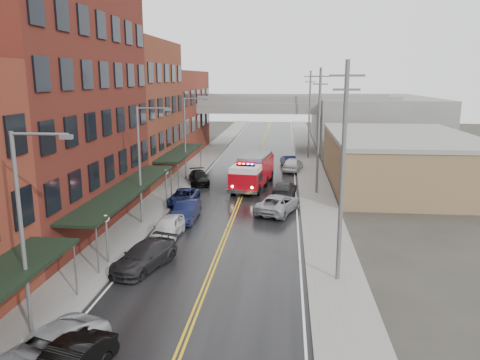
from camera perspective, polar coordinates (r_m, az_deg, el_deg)
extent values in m
cube|color=black|center=(41.43, -0.30, -3.13)|extent=(11.00, 160.00, 0.02)
cube|color=slate|center=(42.78, -10.08, -2.73)|extent=(3.00, 160.00, 0.15)
cube|color=slate|center=(41.31, 9.84, -3.27)|extent=(3.00, 160.00, 0.15)
cube|color=gray|center=(42.36, -7.93, -2.81)|extent=(0.30, 160.00, 0.15)
cube|color=gray|center=(41.22, 7.54, -3.23)|extent=(0.30, 160.00, 0.15)
cube|color=#4F1D14|center=(37.15, -22.64, 8.21)|extent=(9.00, 20.00, 18.00)
cube|color=brown|center=(53.28, -13.59, 8.19)|extent=(9.00, 15.00, 15.00)
cube|color=maroon|center=(70.11, -8.81, 8.09)|extent=(9.00, 20.00, 12.00)
cube|color=olive|center=(51.78, 18.84, 2.17)|extent=(14.00, 22.00, 5.00)
cube|color=slate|center=(81.18, 15.63, 6.94)|extent=(18.00, 30.00, 8.00)
cylinder|color=slate|center=(25.64, -19.42, -10.35)|extent=(0.10, 0.10, 3.00)
cube|color=black|center=(35.66, -13.60, -1.09)|extent=(2.60, 18.00, 0.18)
cylinder|color=slate|center=(28.01, -17.00, -8.23)|extent=(0.10, 0.10, 3.00)
cylinder|color=slate|center=(43.69, -8.39, -0.43)|extent=(0.10, 0.10, 3.00)
cube|color=black|center=(52.18, -7.31, 3.37)|extent=(2.60, 13.00, 0.18)
cylinder|color=slate|center=(46.35, -7.55, 0.34)|extent=(0.10, 0.10, 3.00)
cylinder|color=slate|center=(58.08, -4.81, 2.84)|extent=(0.10, 0.10, 3.00)
cylinder|color=#59595B|center=(29.45, -15.88, -7.34)|extent=(0.14, 0.14, 2.80)
sphere|color=silver|center=(28.99, -16.06, -4.54)|extent=(0.44, 0.44, 0.44)
cylinder|color=#59595B|center=(42.22, -8.98, -1.04)|extent=(0.14, 0.14, 2.80)
sphere|color=silver|center=(41.90, -9.04, 0.96)|extent=(0.44, 0.44, 0.44)
cylinder|color=#59595B|center=(21.87, -25.03, -6.40)|extent=(0.18, 0.18, 9.00)
cylinder|color=#59595B|center=(20.36, -23.25, 5.17)|extent=(2.40, 0.12, 0.12)
cube|color=#59595B|center=(19.86, -20.43, 4.95)|extent=(0.50, 0.22, 0.18)
cylinder|color=#59595B|center=(36.06, -12.15, 1.57)|extent=(0.18, 0.18, 9.00)
cylinder|color=#59595B|center=(35.16, -10.60, 8.60)|extent=(2.40, 0.12, 0.12)
cube|color=#59595B|center=(34.88, -8.83, 8.47)|extent=(0.50, 0.22, 0.18)
cylinder|color=#59595B|center=(51.33, -6.71, 4.93)|extent=(0.18, 0.18, 9.00)
cylinder|color=#59595B|center=(50.70, -5.50, 9.86)|extent=(2.40, 0.12, 0.12)
cube|color=#59595B|center=(50.50, -4.25, 9.76)|extent=(0.50, 0.22, 0.18)
cylinder|color=#59595B|center=(25.39, 12.37, 0.50)|extent=(0.24, 0.24, 12.00)
cube|color=#59595B|center=(24.87, 12.93, 12.31)|extent=(1.80, 0.12, 0.12)
cube|color=#59595B|center=(24.87, 12.85, 10.70)|extent=(1.40, 0.12, 0.12)
cylinder|color=#59595B|center=(45.08, 9.56, 5.73)|extent=(0.24, 0.24, 12.00)
cube|color=#59595B|center=(44.79, 9.80, 12.35)|extent=(1.80, 0.12, 0.12)
cube|color=#59595B|center=(44.79, 9.77, 11.46)|extent=(1.40, 0.12, 0.12)
cylinder|color=#59595B|center=(64.96, 8.45, 7.77)|extent=(0.24, 0.24, 12.00)
cube|color=#59595B|center=(64.76, 8.60, 12.36)|extent=(1.80, 0.12, 0.12)
cube|color=#59595B|center=(64.76, 8.58, 11.74)|extent=(1.40, 0.12, 0.12)
cube|color=slate|center=(71.95, 2.42, 8.93)|extent=(40.00, 10.00, 1.50)
cube|color=slate|center=(73.74, -6.22, 6.03)|extent=(1.60, 8.00, 6.00)
cube|color=slate|center=(72.46, 11.15, 5.75)|extent=(1.60, 8.00, 6.00)
cube|color=#AE0812|center=(49.16, 1.90, 1.41)|extent=(3.68, 6.50, 2.35)
cube|color=#AE0812|center=(45.07, 0.70, -0.03)|extent=(3.20, 3.29, 1.68)
cube|color=silver|center=(44.84, 0.70, 1.36)|extent=(3.03, 3.05, 0.56)
cube|color=black|center=(45.21, 0.77, 0.44)|extent=(3.05, 2.19, 0.90)
cube|color=slate|center=(48.92, 1.91, 2.96)|extent=(3.33, 6.02, 0.34)
cube|color=black|center=(44.77, 0.71, 1.83)|extent=(1.82, 0.57, 0.16)
sphere|color=#FF0C0C|center=(44.90, -0.06, 1.97)|extent=(0.22, 0.22, 0.22)
sphere|color=#1933FF|center=(44.61, 1.47, 1.90)|extent=(0.22, 0.22, 0.22)
cylinder|color=black|center=(45.45, -0.84, -1.01)|extent=(1.16, 0.55, 1.12)
cylinder|color=black|center=(44.88, 2.19, -1.19)|extent=(1.16, 0.55, 1.12)
cylinder|color=black|center=(49.14, 0.34, 0.01)|extent=(1.16, 0.55, 1.12)
cylinder|color=black|center=(48.62, 3.16, -0.14)|extent=(1.16, 0.55, 1.12)
cylinder|color=black|center=(51.80, 1.09, 0.66)|extent=(1.16, 0.55, 1.12)
cylinder|color=black|center=(51.31, 3.77, 0.52)|extent=(1.16, 0.55, 1.12)
imported|color=#999CA1|center=(20.75, -22.40, -18.67)|extent=(3.93, 5.66, 1.44)
imported|color=black|center=(28.63, -11.58, -9.09)|extent=(3.53, 5.50, 1.48)
imported|color=silver|center=(33.61, -8.78, -5.69)|extent=(1.87, 4.46, 1.51)
imported|color=black|center=(37.30, -6.59, -3.75)|extent=(1.67, 4.76, 1.57)
imported|color=#131E4A|center=(42.05, -6.88, -2.06)|extent=(2.27, 4.81, 1.33)
imported|color=black|center=(49.89, -5.02, 0.31)|extent=(3.16, 5.09, 1.38)
imported|color=gray|center=(39.28, 4.65, -2.88)|extent=(4.24, 6.14, 1.56)
imported|color=#252527|center=(44.92, 5.44, -1.05)|extent=(2.56, 5.00, 1.39)
imported|color=white|center=(56.83, 6.46, 1.91)|extent=(2.80, 5.13, 1.65)
imported|color=black|center=(60.00, 5.92, 2.35)|extent=(2.27, 4.45, 1.40)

